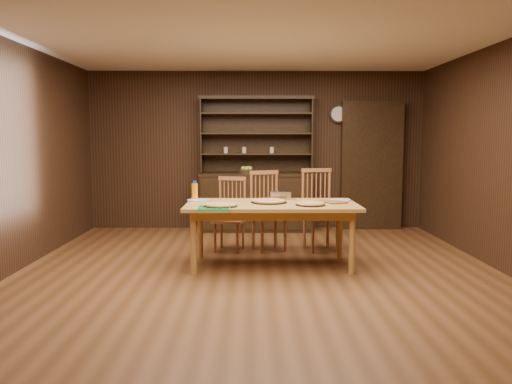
{
  "coord_description": "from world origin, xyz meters",
  "views": [
    {
      "loc": [
        -0.09,
        -5.32,
        1.52
      ],
      "look_at": [
        -0.03,
        0.4,
        0.89
      ],
      "focal_mm": 35.0,
      "sensor_mm": 36.0,
      "label": 1
    }
  ],
  "objects_px": {
    "china_hutch": "(256,194)",
    "chair_left": "(231,212)",
    "chair_right": "(319,207)",
    "chair_center": "(267,208)",
    "dining_table": "(272,210)",
    "juice_bottle": "(195,191)"
  },
  "relations": [
    {
      "from": "china_hutch",
      "to": "chair_left",
      "type": "xyz_separation_m",
      "value": [
        -0.36,
        -1.41,
        -0.07
      ]
    },
    {
      "from": "china_hutch",
      "to": "chair_right",
      "type": "xyz_separation_m",
      "value": [
        0.83,
        -1.39,
        -0.01
      ]
    },
    {
      "from": "chair_center",
      "to": "dining_table",
      "type": "bearing_deg",
      "value": -109.99
    },
    {
      "from": "dining_table",
      "to": "chair_center",
      "type": "relative_size",
      "value": 1.87
    },
    {
      "from": "juice_bottle",
      "to": "chair_left",
      "type": "bearing_deg",
      "value": 54.72
    },
    {
      "from": "chair_center",
      "to": "chair_right",
      "type": "height_order",
      "value": "chair_right"
    },
    {
      "from": "chair_center",
      "to": "juice_bottle",
      "type": "height_order",
      "value": "chair_center"
    },
    {
      "from": "dining_table",
      "to": "chair_left",
      "type": "relative_size",
      "value": 2.02
    },
    {
      "from": "china_hutch",
      "to": "chair_right",
      "type": "bearing_deg",
      "value": -59.12
    },
    {
      "from": "china_hutch",
      "to": "chair_right",
      "type": "distance_m",
      "value": 1.62
    },
    {
      "from": "chair_center",
      "to": "chair_left",
      "type": "bearing_deg",
      "value": 161.71
    },
    {
      "from": "dining_table",
      "to": "juice_bottle",
      "type": "distance_m",
      "value": 0.99
    },
    {
      "from": "china_hutch",
      "to": "chair_center",
      "type": "bearing_deg",
      "value": -84.85
    },
    {
      "from": "chair_center",
      "to": "juice_bottle",
      "type": "xyz_separation_m",
      "value": [
        -0.9,
        -0.61,
        0.29
      ]
    },
    {
      "from": "chair_left",
      "to": "dining_table",
      "type": "bearing_deg",
      "value": -45.86
    },
    {
      "from": "chair_left",
      "to": "china_hutch",
      "type": "bearing_deg",
      "value": 89.05
    },
    {
      "from": "dining_table",
      "to": "chair_center",
      "type": "bearing_deg",
      "value": 91.76
    },
    {
      "from": "china_hutch",
      "to": "chair_center",
      "type": "relative_size",
      "value": 2.04
    },
    {
      "from": "china_hutch",
      "to": "dining_table",
      "type": "xyz_separation_m",
      "value": [
        0.15,
        -2.29,
        0.08
      ]
    },
    {
      "from": "dining_table",
      "to": "chair_right",
      "type": "relative_size",
      "value": 1.82
    },
    {
      "from": "chair_center",
      "to": "chair_right",
      "type": "distance_m",
      "value": 0.7
    },
    {
      "from": "juice_bottle",
      "to": "china_hutch",
      "type": "bearing_deg",
      "value": 68.72
    }
  ]
}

